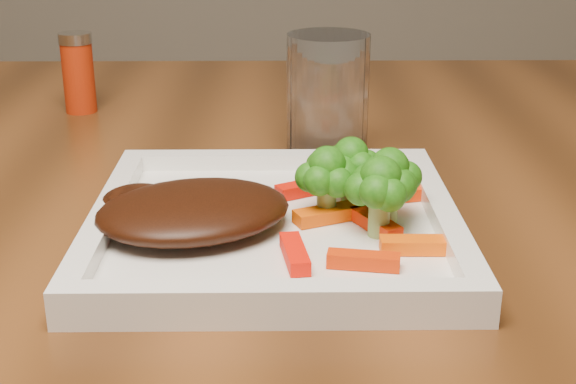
{
  "coord_description": "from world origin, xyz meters",
  "views": [
    {
      "loc": [
        0.43,
        -0.78,
        1.0
      ],
      "look_at": [
        0.43,
        -0.23,
        0.79
      ],
      "focal_mm": 50.0,
      "sensor_mm": 36.0,
      "label": 1
    }
  ],
  "objects_px": {
    "spice_shaker": "(78,73)",
    "plate": "(275,230)",
    "steak": "(194,211)",
    "drinking_glass": "(328,97)"
  },
  "relations": [
    {
      "from": "steak",
      "to": "drinking_glass",
      "type": "xyz_separation_m",
      "value": [
        0.11,
        0.2,
        0.03
      ]
    },
    {
      "from": "steak",
      "to": "drinking_glass",
      "type": "distance_m",
      "value": 0.23
    },
    {
      "from": "drinking_glass",
      "to": "plate",
      "type": "bearing_deg",
      "value": -104.78
    },
    {
      "from": "drinking_glass",
      "to": "steak",
      "type": "bearing_deg",
      "value": -118.59
    },
    {
      "from": "plate",
      "to": "steak",
      "type": "height_order",
      "value": "steak"
    },
    {
      "from": "plate",
      "to": "spice_shaker",
      "type": "xyz_separation_m",
      "value": [
        -0.23,
        0.36,
        0.04
      ]
    },
    {
      "from": "plate",
      "to": "drinking_glass",
      "type": "height_order",
      "value": "drinking_glass"
    },
    {
      "from": "spice_shaker",
      "to": "plate",
      "type": "bearing_deg",
      "value": -57.68
    },
    {
      "from": "plate",
      "to": "steak",
      "type": "distance_m",
      "value": 0.06
    },
    {
      "from": "steak",
      "to": "spice_shaker",
      "type": "bearing_deg",
      "value": 114.44
    }
  ]
}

